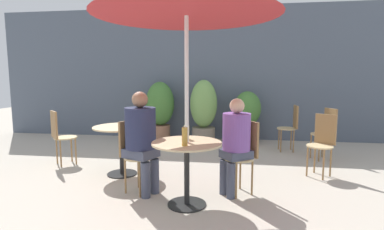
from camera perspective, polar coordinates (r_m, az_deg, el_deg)
name	(u,v)px	position (r m, az deg, el deg)	size (l,w,h in m)	color
ground_plane	(170,211)	(3.35, -4.26, -17.83)	(20.00, 20.00, 0.00)	#B2A899
storefront_wall	(206,74)	(6.94, 2.72, 7.84)	(10.00, 0.06, 3.00)	#4C5666
cafe_table_near	(187,158)	(3.31, -1.00, -8.17)	(0.77, 0.77, 0.71)	black
cafe_table_far	(121,138)	(4.47, -13.36, -4.24)	(0.79, 0.79, 0.71)	black
bistro_chair_0	(245,150)	(3.73, 9.97, -6.64)	(0.41, 0.41, 0.89)	tan
bistro_chair_1	(133,149)	(3.79, -11.12, -6.43)	(0.40, 0.39, 0.89)	tan
bistro_chair_2	(291,124)	(6.04, 18.39, -1.62)	(0.36, 0.36, 0.89)	tan
bistro_chair_3	(323,139)	(4.71, 23.64, -4.24)	(0.41, 0.41, 0.89)	tan
bistro_chair_4	(326,129)	(5.67, 24.19, -2.44)	(0.40, 0.39, 0.89)	tan
bistro_chair_5	(60,133)	(5.27, -23.89, -3.11)	(0.41, 0.41, 0.89)	tan
seated_person_0	(235,138)	(3.61, 8.27, -4.39)	(0.42, 0.41, 1.17)	#42475B
seated_person_1	(142,135)	(3.66, -9.59, -3.69)	(0.45, 0.43, 1.25)	#42475B
beer_glass_0	(185,137)	(3.08, -1.39, -4.14)	(0.06, 0.06, 0.19)	#B28433
beer_glass_1	(186,132)	(3.42, -1.08, -3.34)	(0.07, 0.07, 0.15)	beige
potted_plant_0	(160,108)	(6.75, -6.09, 1.36)	(0.63, 0.63, 1.32)	#93664C
potted_plant_1	(204,110)	(6.45, 2.22, 0.97)	(0.58, 0.58, 1.37)	slate
potted_plant_2	(247,116)	(6.50, 10.44, -0.23)	(0.58, 0.58, 1.13)	#93664C
umbrella	(186,2)	(3.29, -1.07, 20.71)	(1.96, 1.96, 2.33)	silver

